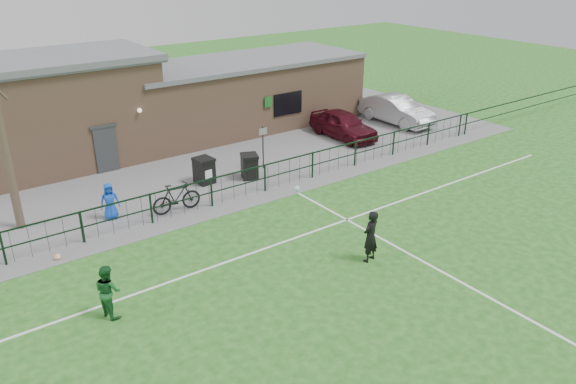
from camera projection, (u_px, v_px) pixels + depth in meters
ground at (385, 285)px, 16.93m from camera, size 90.00×90.00×0.00m
paving_strip at (184, 159)px, 26.91m from camera, size 34.00×13.00×0.02m
pitch_line_touch at (247, 199)px, 22.70m from camera, size 28.00×0.10×0.01m
pitch_line_mid at (305, 235)px, 19.88m from camera, size 28.00×0.10×0.01m
pitch_line_perp at (430, 265)px, 18.00m from camera, size 0.10×16.00×0.01m
perimeter_fence at (244, 184)px, 22.60m from camera, size 28.00×0.10×1.20m
bare_tree at (5, 150)px, 19.19m from camera, size 0.30×0.30×6.00m
wheelie_bin_left at (204, 171)px, 23.99m from camera, size 0.77×0.85×1.04m
wheelie_bin_right at (250, 167)px, 24.48m from camera, size 0.90×0.95×1.01m
sign_post at (263, 147)px, 25.37m from camera, size 0.08×0.08×2.00m
car_maroon at (343, 124)px, 29.58m from camera, size 1.75×4.24×1.44m
car_silver at (396, 110)px, 31.96m from camera, size 1.74×4.71×1.54m
bicycle_d at (176, 198)px, 21.35m from camera, size 1.96×0.67×1.16m
spectator_child at (110, 201)px, 20.73m from camera, size 0.76×0.56×1.42m
goalkeeper_kick at (369, 235)px, 17.97m from camera, size 0.99×3.64×1.76m
outfield_player at (108, 291)px, 15.29m from camera, size 0.76×0.88×1.56m
ball_ground at (58, 257)px, 18.26m from camera, size 0.21×0.21×0.21m
clubhouse at (137, 103)px, 27.76m from camera, size 24.25×5.40×4.96m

